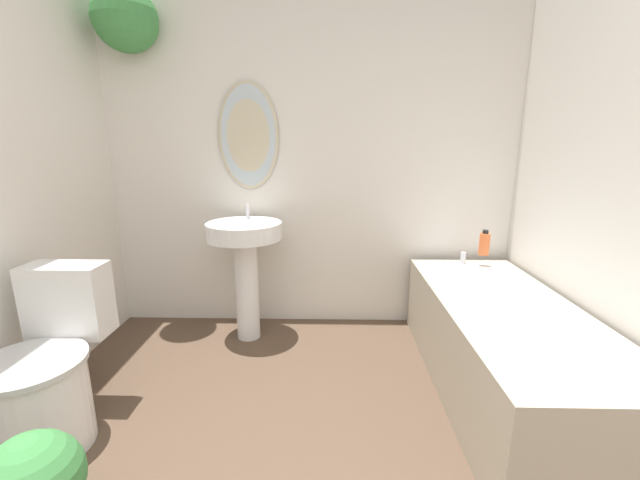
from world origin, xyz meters
TOP-DOWN VIEW (x-y plane):
  - wall_back at (-0.16, 2.52)m, footprint 2.96×0.40m
  - toilet at (-1.14, 1.25)m, footprint 0.45×0.60m
  - pedestal_sink at (-0.43, 2.23)m, footprint 0.49×0.49m
  - bathtub at (1.06, 1.64)m, footprint 0.68×1.65m
  - shampoo_bottle at (1.17, 2.31)m, footprint 0.07×0.07m

SIDE VIEW (x-z plane):
  - bathtub at x=1.06m, z-range -0.03..0.56m
  - toilet at x=-1.14m, z-range -0.08..0.68m
  - pedestal_sink at x=-0.43m, z-range 0.14..1.05m
  - shampoo_bottle at x=1.17m, z-range 0.58..0.75m
  - wall_back at x=-0.16m, z-range 0.12..2.52m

